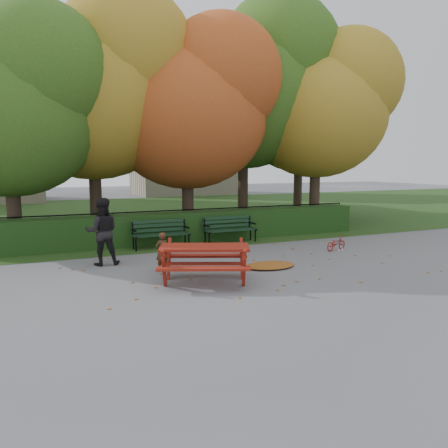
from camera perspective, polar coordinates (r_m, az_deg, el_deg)
name	(u,v)px	position (r m, az deg, el deg)	size (l,w,h in m)	color
ground	(251,269)	(11.12, 3.54, -5.87)	(90.00, 90.00, 0.00)	slate
grass_strip	(132,213)	(24.24, -11.95, 1.39)	(90.00, 90.00, 0.00)	#213A14
building_right	(186,127)	(39.91, -5.03, 12.57)	(9.00, 6.00, 12.00)	beige
hedge	(191,227)	(15.09, -4.37, -0.34)	(13.00, 0.90, 1.00)	black
iron_fence	(183,223)	(15.83, -5.35, 0.16)	(14.00, 0.04, 1.02)	black
tree_a	(18,102)	(15.27, -25.30, 14.19)	(5.88, 5.60, 7.48)	#30221A
tree_b	(103,85)	(16.75, -15.56, 17.05)	(6.72, 6.40, 8.79)	#30221A
tree_c	(197,105)	(16.74, -3.49, 15.31)	(6.30, 6.00, 8.00)	#30221A
tree_d	(254,84)	(19.31, 4.00, 17.76)	(7.14, 6.80, 9.58)	#30221A
tree_e	(327,105)	(19.35, 13.26, 14.87)	(6.09, 5.80, 8.16)	#30221A
tree_g	(308,111)	(23.66, 10.86, 14.30)	(6.30, 6.00, 8.55)	#30221A
bench_left	(160,232)	(13.94, -8.30, -0.98)	(1.80, 0.57, 0.88)	black
bench_right	(229,227)	(14.76, 0.70, -0.42)	(1.80, 0.57, 0.88)	black
picnic_table	(205,254)	(9.69, -2.54, -3.95)	(2.42, 2.22, 0.95)	maroon
leaf_pile	(270,265)	(11.35, 6.03, -5.37)	(1.34, 0.93, 0.09)	maroon
leaf_scatter	(246,266)	(11.37, 2.84, -5.52)	(9.00, 5.70, 0.01)	maroon
child	(162,252)	(10.87, -8.13, -3.62)	(0.36, 0.23, 0.97)	#442816
adult	(102,232)	(11.82, -15.62, -0.95)	(0.86, 0.67, 1.77)	black
bicycle	(336,243)	(13.87, 14.43, -2.44)	(0.30, 0.85, 0.45)	maroon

